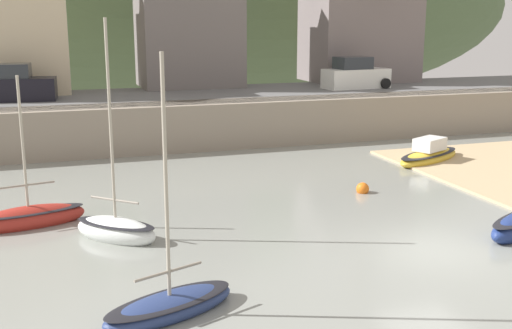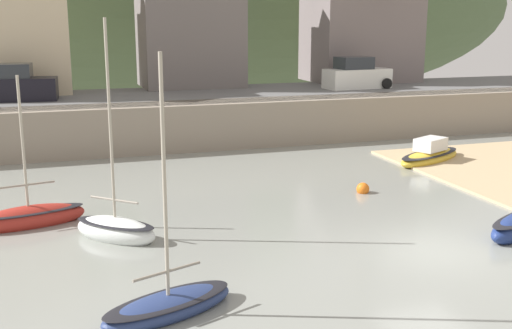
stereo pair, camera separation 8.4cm
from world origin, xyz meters
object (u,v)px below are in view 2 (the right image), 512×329
(waterfront_building_right, at_px, (361,16))
(sailboat_blue_trim, at_px, (430,155))
(sailboat_far_left, at_px, (29,217))
(parked_car_near_slipway, at_px, (15,85))
(rowboat_small_beached, at_px, (116,229))
(motorboat_with_cabin, at_px, (168,304))
(mooring_buoy, at_px, (363,189))
(parked_car_by_wall, at_px, (356,75))
(waterfront_building_centre, at_px, (189,6))

(waterfront_building_right, xyz_separation_m, sailboat_blue_trim, (-3.81, -14.94, -6.50))
(sailboat_far_left, distance_m, parked_car_near_slipway, 14.95)
(rowboat_small_beached, relative_size, motorboat_with_cabin, 1.13)
(waterfront_building_right, xyz_separation_m, rowboat_small_beached, (-19.13, -21.32, -6.48))
(waterfront_building_right, distance_m, rowboat_small_beached, 29.37)
(waterfront_building_right, bearing_deg, mooring_buoy, -116.41)
(parked_car_by_wall, bearing_deg, sailboat_far_left, -147.72)
(waterfront_building_centre, height_order, mooring_buoy, waterfront_building_centre)
(sailboat_far_left, xyz_separation_m, mooring_buoy, (12.31, 0.26, -0.14))
(motorboat_with_cabin, bearing_deg, sailboat_blue_trim, 17.86)
(motorboat_with_cabin, relative_size, mooring_buoy, 12.04)
(sailboat_blue_trim, bearing_deg, waterfront_building_centre, 92.36)
(waterfront_building_centre, relative_size, parked_car_near_slipway, 2.32)
(rowboat_small_beached, relative_size, sailboat_blue_trim, 1.50)
(motorboat_with_cabin, bearing_deg, sailboat_far_left, 91.03)
(rowboat_small_beached, relative_size, mooring_buoy, 13.58)
(waterfront_building_centre, xyz_separation_m, sailboat_far_left, (-9.67, -19.14, -7.13))
(waterfront_building_right, distance_m, parked_car_by_wall, 6.29)
(rowboat_small_beached, bearing_deg, waterfront_building_right, 91.66)
(waterfront_building_right, bearing_deg, motorboat_with_cabin, -124.54)
(parked_car_by_wall, bearing_deg, parked_car_near_slipway, 174.94)
(sailboat_blue_trim, distance_m, parked_car_near_slipway, 21.55)
(waterfront_building_centre, xyz_separation_m, mooring_buoy, (2.64, -18.89, -7.27))
(motorboat_with_cabin, bearing_deg, mooring_buoy, 20.00)
(sailboat_blue_trim, height_order, parked_car_by_wall, parked_car_by_wall)
(sailboat_far_left, relative_size, mooring_buoy, 10.10)
(sailboat_blue_trim, xyz_separation_m, parked_car_near_slipway, (-18.63, 10.44, 2.88))
(waterfront_building_centre, xyz_separation_m, sailboat_blue_trim, (8.21, -14.94, -7.11))
(sailboat_blue_trim, height_order, mooring_buoy, sailboat_blue_trim)
(sailboat_blue_trim, bearing_deg, mooring_buoy, -171.11)
(rowboat_small_beached, height_order, sailboat_blue_trim, rowboat_small_beached)
(mooring_buoy, bearing_deg, sailboat_far_left, -178.81)
(waterfront_building_right, height_order, mooring_buoy, waterfront_building_right)
(sailboat_far_left, relative_size, sailboat_blue_trim, 1.11)
(motorboat_with_cabin, height_order, sailboat_blue_trim, motorboat_with_cabin)
(rowboat_small_beached, height_order, mooring_buoy, rowboat_small_beached)
(parked_car_by_wall, distance_m, mooring_buoy, 16.24)
(waterfront_building_centre, bearing_deg, parked_car_near_slipway, -156.63)
(waterfront_building_right, xyz_separation_m, motorboat_with_cabin, (-18.51, -26.90, -6.58))
(rowboat_small_beached, bearing_deg, motorboat_with_cabin, -40.18)
(sailboat_blue_trim, bearing_deg, parked_car_by_wall, 56.39)
(mooring_buoy, bearing_deg, parked_car_by_wall, 64.44)
(waterfront_building_right, bearing_deg, waterfront_building_centre, 180.00)
(waterfront_building_centre, bearing_deg, parked_car_by_wall, -25.29)
(waterfront_building_centre, distance_m, waterfront_building_right, 12.04)
(rowboat_small_beached, relative_size, parked_car_near_slipway, 1.62)
(waterfront_building_right, height_order, parked_car_near_slipway, waterfront_building_right)
(sailboat_far_left, bearing_deg, parked_car_by_wall, 24.70)
(rowboat_small_beached, height_order, sailboat_far_left, rowboat_small_beached)
(waterfront_building_right, bearing_deg, sailboat_far_left, -138.57)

